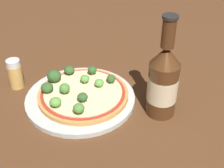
% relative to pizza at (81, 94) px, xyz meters
% --- Properties ---
extents(ground_plane, '(3.00, 3.00, 0.00)m').
position_rel_pizza_xyz_m(ground_plane, '(0.00, 0.02, -0.02)').
color(ground_plane, '#4C2D19').
extents(plate, '(0.27, 0.27, 0.01)m').
position_rel_pizza_xyz_m(plate, '(-0.00, -0.00, -0.01)').
color(plate, '#B2B7B2').
rests_on(plate, ground_plane).
extents(pizza, '(0.22, 0.22, 0.01)m').
position_rel_pizza_xyz_m(pizza, '(0.00, 0.00, 0.00)').
color(pizza, '#B77F42').
rests_on(pizza, plate).
extents(broccoli_floret_0, '(0.04, 0.04, 0.03)m').
position_rel_pizza_xyz_m(broccoli_floret_0, '(-0.06, 0.06, 0.02)').
color(broccoli_floret_0, '#6B8E51').
rests_on(broccoli_floret_0, pizza).
extents(broccoli_floret_1, '(0.02, 0.02, 0.02)m').
position_rel_pizza_xyz_m(broccoli_floret_1, '(0.04, 0.07, 0.02)').
color(broccoli_floret_1, '#6B8E51').
rests_on(broccoli_floret_1, pizza).
extents(broccoli_floret_2, '(0.03, 0.03, 0.03)m').
position_rel_pizza_xyz_m(broccoli_floret_2, '(-0.08, 0.01, 0.02)').
color(broccoli_floret_2, '#6B8E51').
rests_on(broccoli_floret_2, pizza).
extents(broccoli_floret_3, '(0.03, 0.03, 0.03)m').
position_rel_pizza_xyz_m(broccoli_floret_3, '(-0.04, -0.00, 0.02)').
color(broccoli_floret_3, '#6B8E51').
rests_on(broccoli_floret_3, pizza).
extents(broccoli_floret_4, '(0.02, 0.02, 0.02)m').
position_rel_pizza_xyz_m(broccoli_floret_4, '(0.01, 0.03, 0.02)').
color(broccoli_floret_4, '#6B8E51').
rests_on(broccoli_floret_4, pizza).
extents(broccoli_floret_5, '(0.03, 0.03, 0.03)m').
position_rel_pizza_xyz_m(broccoli_floret_5, '(-0.01, -0.08, 0.02)').
color(broccoli_floret_5, '#6B8E51').
rests_on(broccoli_floret_5, pizza).
extents(broccoli_floret_6, '(0.02, 0.02, 0.02)m').
position_rel_pizza_xyz_m(broccoli_floret_6, '(-0.00, -0.04, 0.02)').
color(broccoli_floret_6, '#6B8E51').
rests_on(broccoli_floret_6, pizza).
extents(broccoli_floret_7, '(0.02, 0.02, 0.02)m').
position_rel_pizza_xyz_m(broccoli_floret_7, '(0.05, 0.01, 0.02)').
color(broccoli_floret_7, '#6B8E51').
rests_on(broccoli_floret_7, pizza).
extents(broccoli_floret_8, '(0.03, 0.03, 0.02)m').
position_rel_pizza_xyz_m(broccoli_floret_8, '(-0.06, -0.05, 0.02)').
color(broccoli_floret_8, '#6B8E51').
rests_on(broccoli_floret_8, pizza).
extents(broccoli_floret_9, '(0.03, 0.03, 0.02)m').
position_rel_pizza_xyz_m(broccoli_floret_9, '(-0.02, 0.08, 0.02)').
color(broccoli_floret_9, '#6B8E51').
rests_on(broccoli_floret_9, pizza).
extents(broccoli_floret_10, '(0.02, 0.02, 0.02)m').
position_rel_pizza_xyz_m(broccoli_floret_10, '(0.08, 0.02, 0.02)').
color(broccoli_floret_10, '#6B8E51').
rests_on(broccoli_floret_10, pizza).
extents(beer_bottle, '(0.07, 0.07, 0.24)m').
position_rel_pizza_xyz_m(beer_bottle, '(0.18, -0.08, 0.07)').
color(beer_bottle, '#472814').
rests_on(beer_bottle, ground_plane).
extents(pepper_shaker, '(0.04, 0.04, 0.08)m').
position_rel_pizza_xyz_m(pepper_shaker, '(-0.16, 0.09, 0.02)').
color(pepper_shaker, tan).
rests_on(pepper_shaker, ground_plane).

